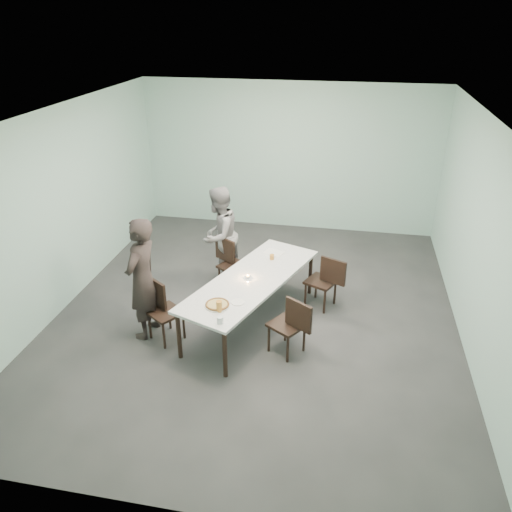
% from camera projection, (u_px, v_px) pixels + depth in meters
% --- Properties ---
extents(ground, '(7.00, 7.00, 0.00)m').
position_uv_depth(ground, '(257.00, 312.00, 7.75)').
color(ground, '#333335').
rests_on(ground, ground).
extents(room_shell, '(6.02, 7.02, 3.01)m').
position_uv_depth(room_shell, '(257.00, 188.00, 6.85)').
color(room_shell, '#AAD6CC').
rests_on(room_shell, ground).
extents(table, '(1.76, 2.75, 0.75)m').
position_uv_depth(table, '(251.00, 282.00, 7.20)').
color(table, white).
rests_on(table, ground).
extents(chair_near_left, '(0.63, 0.58, 0.87)m').
position_uv_depth(chair_near_left, '(162.00, 306.00, 6.98)').
color(chair_near_left, black).
rests_on(chair_near_left, ground).
extents(chair_far_left, '(0.64, 0.58, 0.87)m').
position_uv_depth(chair_far_left, '(230.00, 261.00, 8.21)').
color(chair_far_left, black).
rests_on(chair_far_left, ground).
extents(chair_near_right, '(0.64, 0.58, 0.87)m').
position_uv_depth(chair_near_right, '(292.00, 323.00, 6.61)').
color(chair_near_right, black).
rests_on(chair_near_right, ground).
extents(chair_far_right, '(0.65, 0.56, 0.87)m').
position_uv_depth(chair_far_right, '(326.00, 279.00, 7.67)').
color(chair_far_right, black).
rests_on(chair_far_right, ground).
extents(diner_near, '(0.50, 0.70, 1.78)m').
position_uv_depth(diner_near, '(142.00, 279.00, 6.87)').
color(diner_near, black).
rests_on(diner_near, ground).
extents(diner_far, '(0.84, 0.96, 1.67)m').
position_uv_depth(diner_far, '(219.00, 235.00, 8.32)').
color(diner_far, gray).
rests_on(diner_far, ground).
extents(pizza, '(0.34, 0.34, 0.04)m').
position_uv_depth(pizza, '(217.00, 305.00, 6.51)').
color(pizza, white).
rests_on(pizza, table).
extents(side_plate, '(0.18, 0.18, 0.01)m').
position_uv_depth(side_plate, '(238.00, 302.00, 6.59)').
color(side_plate, white).
rests_on(side_plate, table).
extents(beer_glass, '(0.08, 0.08, 0.15)m').
position_uv_depth(beer_glass, '(219.00, 306.00, 6.37)').
color(beer_glass, '#B97628').
rests_on(beer_glass, table).
extents(water_tumbler, '(0.08, 0.08, 0.09)m').
position_uv_depth(water_tumbler, '(220.00, 320.00, 6.14)').
color(water_tumbler, silver).
rests_on(water_tumbler, table).
extents(tealight, '(0.06, 0.06, 0.05)m').
position_uv_depth(tealight, '(248.00, 277.00, 7.17)').
color(tealight, silver).
rests_on(tealight, table).
extents(amber_tumbler, '(0.07, 0.07, 0.08)m').
position_uv_depth(amber_tumbler, '(272.00, 257.00, 7.70)').
color(amber_tumbler, '#B97628').
rests_on(amber_tumbler, table).
extents(menu, '(0.36, 0.31, 0.01)m').
position_uv_depth(menu, '(274.00, 253.00, 7.92)').
color(menu, silver).
rests_on(menu, table).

